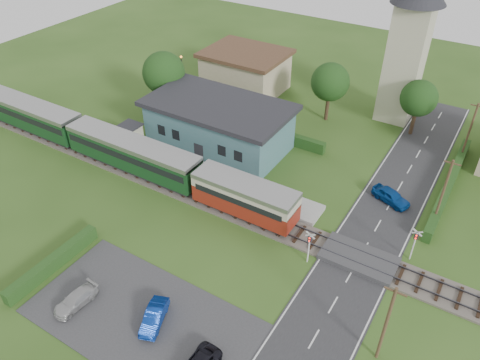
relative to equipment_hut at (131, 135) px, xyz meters
The scene contains 28 objects.
ground 18.82m from the equipment_hut, 16.11° to the right, with size 120.00×120.00×0.00m, color #2D4C19.
railway_track 18.36m from the equipment_hut, 10.08° to the right, with size 76.00×3.20×0.49m.
road 28.53m from the equipment_hut, 10.52° to the right, with size 6.00×70.00×0.05m, color #28282B.
car_park 23.90m from the equipment_hut, 46.19° to the right, with size 17.00×9.00×0.08m, color #333335.
crossing_deck 28.22m from the equipment_hut, ahead, with size 6.20×3.40×0.45m, color #333335.
platform 8.14m from the equipment_hut, ahead, with size 30.00×3.00×0.45m, color gray.
equipment_hut is the anchor object (origin of this frame).
station_building 9.92m from the equipment_hut, 35.92° to the left, with size 16.00×9.00×5.30m.
train 3.23m from the equipment_hut, 88.75° to the right, with size 43.20×2.90×3.40m.
church_tower 33.48m from the equipment_hut, 44.75° to the left, with size 6.00×6.00×17.60m.
house_west 20.05m from the equipment_hut, 81.38° to the left, with size 10.80×8.80×5.50m.
hedge_carpark 18.61m from the equipment_hut, 67.85° to the right, with size 0.80×9.00×1.20m, color #193814.
hedge_roadside 33.98m from the equipment_hut, 18.54° to the left, with size 0.80×18.00×1.20m, color #193814.
hedge_station 13.09m from the equipment_hut, 52.16° to the left, with size 22.00×0.80×1.30m, color #193814.
tree_a 9.73m from the equipment_hut, 102.80° to the left, with size 5.20×5.20×8.00m.
tree_b 24.16m from the equipment_hut, 48.05° to the left, with size 4.60×4.60×7.34m.
tree_c 32.81m from the equipment_hut, 37.29° to the left, with size 4.20×4.20×6.78m.
utility_pole_b 34.14m from the equipment_hut, 19.18° to the right, with size 1.40×0.22×7.00m.
utility_pole_c 32.61m from the equipment_hut, ahead, with size 1.40×0.22×7.00m.
utility_pole_d 36.37m from the equipment_hut, 27.55° to the left, with size 1.40×0.22×7.00m.
crossing_signal_near 25.04m from the equipment_hut, 12.94° to the right, with size 0.84×0.28×3.28m.
crossing_signal_far 31.61m from the equipment_hut, ahead, with size 0.84×0.28×3.28m.
streetlamp_west 15.39m from the equipment_hut, 105.12° to the left, with size 0.30×0.30×5.15m.
car_on_road 28.48m from the equipment_hut, 11.77° to the left, with size 1.56×3.87×1.32m, color navy.
car_park_blue 24.43m from the equipment_hut, 44.10° to the right, with size 1.22×3.51×1.16m, color navy.
car_park_silver 22.11m from the equipment_hut, 58.72° to the right, with size 1.46×3.59×1.04m, color #B2B2B2.
pedestrian_near 14.53m from the equipment_hut, ahead, with size 0.66×0.43×1.82m, color gray.
pedestrian_far 3.82m from the equipment_hut, ahead, with size 0.86×0.67×1.78m, color gray.
Camera 1 is at (15.98, -26.64, 28.69)m, focal length 35.00 mm.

